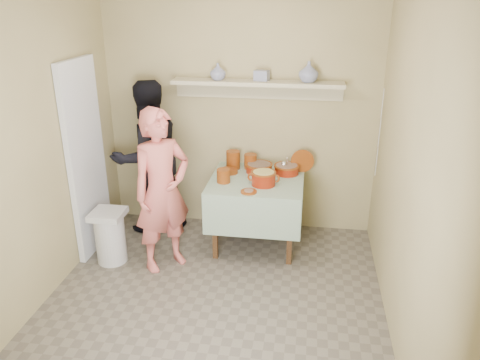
% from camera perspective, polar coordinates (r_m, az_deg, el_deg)
% --- Properties ---
extents(ground, '(3.50, 3.50, 0.00)m').
position_cam_1_polar(ground, '(4.21, -3.68, -15.84)').
color(ground, '#62594D').
rests_on(ground, ground).
extents(tile_panel, '(0.06, 0.70, 2.00)m').
position_cam_1_polar(tile_panel, '(5.00, -18.23, 2.40)').
color(tile_panel, silver).
rests_on(tile_panel, ground).
extents(plate_stack_a, '(0.15, 0.15, 0.20)m').
position_cam_1_polar(plate_stack_a, '(5.15, -0.85, 2.47)').
color(plate_stack_a, '#6A2C0D').
rests_on(plate_stack_a, serving_table).
extents(plate_stack_b, '(0.14, 0.14, 0.17)m').
position_cam_1_polar(plate_stack_b, '(5.16, 1.27, 2.28)').
color(plate_stack_b, '#6A2C0D').
rests_on(plate_stack_b, serving_table).
extents(bowl_stack, '(0.14, 0.14, 0.14)m').
position_cam_1_polar(bowl_stack, '(4.79, -2.02, 0.52)').
color(bowl_stack, '#6A2C0D').
rests_on(bowl_stack, serving_table).
extents(empty_bowl, '(0.18, 0.18, 0.05)m').
position_cam_1_polar(empty_bowl, '(5.04, -1.26, 1.13)').
color(empty_bowl, '#6A2C0D').
rests_on(empty_bowl, serving_table).
extents(propped_lid, '(0.25, 0.06, 0.25)m').
position_cam_1_polar(propped_lid, '(5.10, 7.60, 2.32)').
color(propped_lid, '#6A2C0D').
rests_on(propped_lid, serving_table).
extents(vase_right, '(0.25, 0.25, 0.21)m').
position_cam_1_polar(vase_right, '(4.93, 8.38, 12.91)').
color(vase_right, navy).
rests_on(vase_right, wall_shelf).
extents(vase_left, '(0.23, 0.23, 0.17)m').
position_cam_1_polar(vase_left, '(5.01, -2.72, 13.06)').
color(vase_left, navy).
rests_on(vase_left, wall_shelf).
extents(ceramic_box, '(0.17, 0.14, 0.11)m').
position_cam_1_polar(ceramic_box, '(4.98, 2.66, 12.60)').
color(ceramic_box, navy).
rests_on(ceramic_box, wall_shelf).
extents(person_cook, '(0.69, 0.69, 1.62)m').
position_cam_1_polar(person_cook, '(4.53, -9.45, -1.32)').
color(person_cook, '#CF6159').
rests_on(person_cook, ground).
extents(person_helper, '(1.06, 1.05, 1.72)m').
position_cam_1_polar(person_helper, '(5.32, -11.14, 2.69)').
color(person_helper, black).
rests_on(person_helper, ground).
extents(room_shell, '(3.04, 3.54, 2.62)m').
position_cam_1_polar(room_shell, '(3.47, -4.32, 5.70)').
color(room_shell, tan).
rests_on(room_shell, ground).
extents(serving_table, '(0.97, 0.97, 0.76)m').
position_cam_1_polar(serving_table, '(4.95, 2.06, -1.11)').
color(serving_table, '#4C2D16').
rests_on(serving_table, ground).
extents(cazuela_meat_a, '(0.30, 0.30, 0.10)m').
position_cam_1_polar(cazuela_meat_a, '(5.06, 2.33, 1.58)').
color(cazuela_meat_a, '#6C1307').
rests_on(cazuela_meat_a, serving_table).
extents(cazuela_meat_b, '(0.28, 0.28, 0.10)m').
position_cam_1_polar(cazuela_meat_b, '(5.04, 5.71, 1.40)').
color(cazuela_meat_b, '#6C1307').
rests_on(cazuela_meat_b, serving_table).
extents(ladle, '(0.08, 0.26, 0.19)m').
position_cam_1_polar(ladle, '(5.02, 5.42, 1.97)').
color(ladle, silver).
rests_on(ladle, cazuela_meat_b).
extents(cazuela_rice, '(0.33, 0.25, 0.14)m').
position_cam_1_polar(cazuela_rice, '(4.72, 2.89, 0.35)').
color(cazuela_rice, '#6C1307').
rests_on(cazuela_rice, serving_table).
extents(front_plate, '(0.16, 0.16, 0.03)m').
position_cam_1_polar(front_plate, '(4.56, 1.07, -1.41)').
color(front_plate, '#6A2C0D').
rests_on(front_plate, serving_table).
extents(wall_shelf, '(1.80, 0.25, 0.21)m').
position_cam_1_polar(wall_shelf, '(5.01, 2.14, 11.52)').
color(wall_shelf, '#BBB18B').
rests_on(wall_shelf, room_shell).
extents(trash_bin, '(0.32, 0.32, 0.56)m').
position_cam_1_polar(trash_bin, '(4.94, -15.54, -6.61)').
color(trash_bin, silver).
rests_on(trash_bin, ground).
extents(electrical_cord, '(0.01, 0.05, 0.90)m').
position_cam_1_polar(electrical_cord, '(4.96, 16.63, 5.48)').
color(electrical_cord, silver).
rests_on(electrical_cord, wall_shelf).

